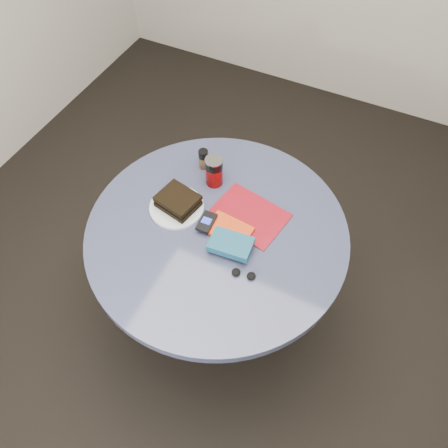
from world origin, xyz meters
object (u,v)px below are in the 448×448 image
at_px(table, 217,252).
at_px(red_book, 229,230).
at_px(sandwich, 178,201).
at_px(novel, 231,244).
at_px(plate, 177,207).
at_px(headphones, 244,274).
at_px(soda_can, 214,171).
at_px(magazine, 249,215).
at_px(mp3_player, 207,222).
at_px(pepper_grinder, 204,159).

bearing_deg(table, red_book, 10.90).
distance_m(sandwich, novel, 0.28).
bearing_deg(plate, headphones, -23.78).
height_order(plate, sandwich, sandwich).
relative_size(plate, novel, 1.39).
bearing_deg(soda_can, table, -61.08).
bearing_deg(table, magazine, 53.15).
distance_m(table, mp3_player, 0.19).
xyz_separation_m(table, sandwich, (-0.18, 0.03, 0.20)).
distance_m(sandwich, pepper_grinder, 0.24).
height_order(plate, pepper_grinder, pepper_grinder).
xyz_separation_m(magazine, headphones, (0.09, -0.25, 0.01)).
distance_m(sandwich, soda_can, 0.19).
bearing_deg(pepper_grinder, sandwich, -87.38).
distance_m(pepper_grinder, headphones, 0.55).
distance_m(magazine, headphones, 0.27).
height_order(soda_can, novel, soda_can).
xyz_separation_m(soda_can, magazine, (0.20, -0.10, -0.06)).
bearing_deg(table, headphones, -38.53).
bearing_deg(sandwich, table, -8.90).
distance_m(soda_can, mp3_player, 0.23).
xyz_separation_m(red_book, novel, (0.04, -0.07, 0.02)).
distance_m(table, soda_can, 0.33).
bearing_deg(pepper_grinder, magazine, -29.19).
distance_m(soda_can, red_book, 0.26).
xyz_separation_m(pepper_grinder, headphones, (0.37, -0.40, -0.04)).
relative_size(magazine, novel, 1.80).
height_order(table, sandwich, sandwich).
relative_size(table, mp3_player, 10.61).
bearing_deg(sandwich, headphones, -25.14).
relative_size(plate, magazine, 0.77).
bearing_deg(headphones, table, 141.47).
height_order(pepper_grinder, novel, pepper_grinder).
relative_size(plate, sandwich, 1.26).
xyz_separation_m(plate, soda_can, (0.07, 0.19, 0.06)).
distance_m(plate, headphones, 0.39).
xyz_separation_m(red_book, mp3_player, (-0.09, -0.01, 0.01)).
xyz_separation_m(sandwich, soda_can, (0.07, 0.18, 0.03)).
relative_size(table, magazine, 3.61).
height_order(red_book, headphones, same).
xyz_separation_m(plate, headphones, (0.36, -0.16, 0.00)).
height_order(pepper_grinder, magazine, pepper_grinder).
relative_size(plate, mp3_player, 2.27).
distance_m(plate, mp3_player, 0.15).
height_order(sandwich, magazine, sandwich).
xyz_separation_m(pepper_grinder, novel, (0.28, -0.32, -0.01)).
distance_m(plate, novel, 0.29).
bearing_deg(mp3_player, soda_can, 109.14).
height_order(table, novel, novel).
distance_m(plate, soda_can, 0.21).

